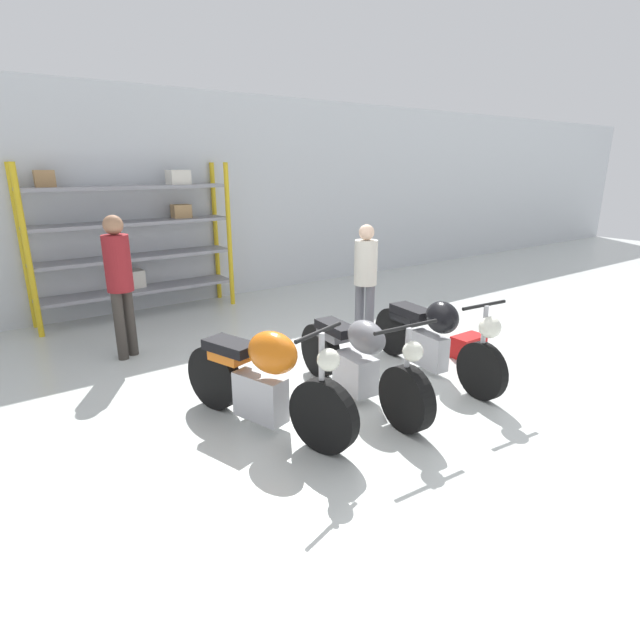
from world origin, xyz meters
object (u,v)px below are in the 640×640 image
shelving_rack (135,236)px  motorcycle_black (435,336)px  motorcycle_orange (264,379)px  person_near_rack (365,273)px  toolbox (468,346)px  person_browsing (119,275)px  motorcycle_grey (359,361)px

shelving_rack → motorcycle_black: shelving_rack is taller
motorcycle_orange → person_near_rack: person_near_rack is taller
motorcycle_black → person_near_rack: (0.22, 1.49, 0.46)m
shelving_rack → toolbox: shelving_rack is taller
motorcycle_black → toolbox: bearing=104.8°
person_near_rack → motorcycle_orange: bearing=18.0°
person_browsing → person_near_rack: person_browsing is taller
person_near_rack → toolbox: person_near_rack is taller
motorcycle_orange → motorcycle_grey: bearing=69.6°
person_browsing → toolbox: bearing=-157.2°
motorcycle_orange → motorcycle_grey: 1.09m
shelving_rack → motorcycle_orange: shelving_rack is taller
motorcycle_orange → motorcycle_black: 2.23m
motorcycle_black → shelving_rack: bearing=-150.7°
motorcycle_orange → person_browsing: size_ratio=1.09×
motorcycle_orange → motorcycle_grey: motorcycle_orange is taller
shelving_rack → person_near_rack: shelving_rack is taller
motorcycle_orange → motorcycle_black: size_ratio=0.93×
motorcycle_grey → person_near_rack: person_near_rack is taller
motorcycle_orange → toolbox: size_ratio=4.50×
shelving_rack → motorcycle_black: (1.99, -4.56, -0.81)m
motorcycle_orange → person_browsing: (-0.52, 2.64, 0.58)m
person_browsing → toolbox: (3.58, -2.58, -0.94)m
motorcycle_black → person_browsing: 3.91m
motorcycle_black → motorcycle_orange: bearing=-86.1°
motorcycle_orange → person_browsing: person_browsing is taller
person_near_rack → toolbox: 1.69m
motorcycle_black → toolbox: 0.90m
motorcycle_grey → person_near_rack: (1.36, 1.48, 0.51)m
toolbox → person_near_rack: bearing=114.0°
person_browsing → person_near_rack: size_ratio=1.12×
person_near_rack → toolbox: (0.60, -1.36, -0.81)m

